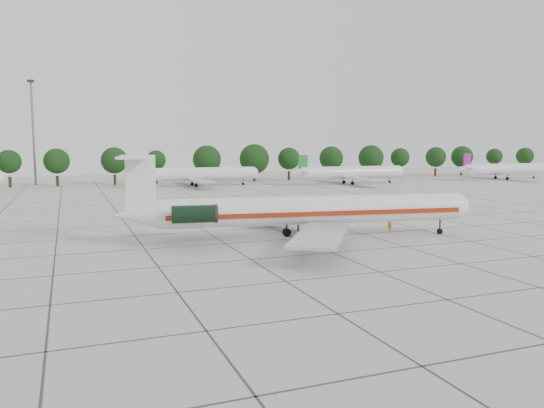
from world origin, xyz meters
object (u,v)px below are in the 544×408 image
object	(u,v)px
ground_crew	(389,222)
bg_airliner_e	(504,169)
floodlight_mast	(33,127)
bg_airliner_d	(351,173)
bg_airliner_c	(197,174)
main_airliner	(298,210)

from	to	relation	value
ground_crew	bg_airliner_e	size ratio (longest dim) A/B	0.07
ground_crew	floodlight_mast	xyz separation A→B (m)	(-42.06, 91.15, 13.29)
floodlight_mast	bg_airliner_d	bearing A→B (deg)	-19.81
ground_crew	bg_airliner_d	bearing A→B (deg)	-151.73
bg_airliner_c	floodlight_mast	world-z (taller)	floodlight_mast
main_airliner	bg_airliner_e	size ratio (longest dim) A/B	1.35
bg_airliner_c	floodlight_mast	xyz separation A→B (m)	(-36.19, 19.32, 11.37)
bg_airliner_e	floodlight_mast	distance (m)	126.67
ground_crew	bg_airliner_e	xyz separation A→B (m)	(81.33, 64.88, 1.92)
bg_airliner_d	ground_crew	bearing A→B (deg)	-116.08
bg_airliner_c	bg_airliner_d	distance (m)	38.19
ground_crew	main_airliner	bearing A→B (deg)	-27.85
main_airliner	ground_crew	distance (m)	12.74
main_airliner	bg_airliner_c	xyz separation A→B (m)	(6.56, 73.53, -0.26)
bg_airliner_e	floodlight_mast	world-z (taller)	floodlight_mast
ground_crew	bg_airliner_c	size ratio (longest dim) A/B	0.07
bg_airliner_d	floodlight_mast	distance (m)	79.15
floodlight_mast	bg_airliner_e	bearing A→B (deg)	-12.02
bg_airliner_d	floodlight_mast	size ratio (longest dim) A/B	1.11
main_airliner	floodlight_mast	world-z (taller)	floodlight_mast
bg_airliner_e	floodlight_mast	bearing A→B (deg)	167.98
bg_airliner_c	main_airliner	bearing A→B (deg)	-95.10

